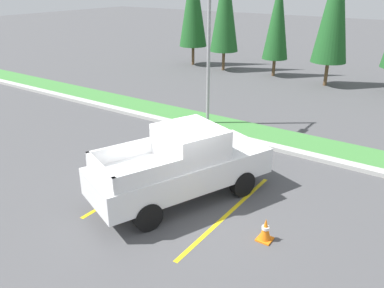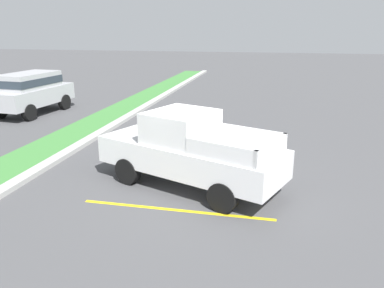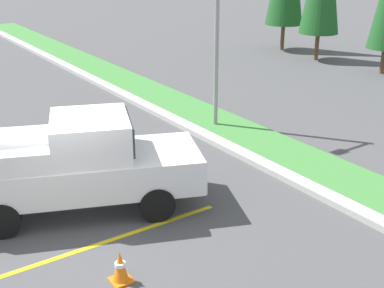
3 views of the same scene
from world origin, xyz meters
name	(u,v)px [view 2 (image 2 of 3)]	position (x,y,z in m)	size (l,w,h in m)	color
ground_plane	(199,182)	(0.00, 0.00, 0.00)	(120.00, 120.00, 0.00)	#4C4C4F
parking_line_near	(176,210)	(-1.84, 0.19, 0.00)	(0.12, 4.80, 0.01)	yellow
parking_line_far	(201,167)	(1.26, 0.19, 0.00)	(0.12, 4.80, 0.01)	yellow
curb_strip	(43,167)	(0.00, 5.00, 0.07)	(56.00, 0.40, 0.15)	#B2B2AD
grass_median	(12,166)	(0.00, 6.10, 0.03)	(56.00, 1.80, 0.06)	#42843D
pickup_truck_main	(188,150)	(-0.27, 0.24, 1.04)	(3.70, 5.54, 2.10)	black
suv_distant	(31,90)	(7.09, 10.10, 1.24)	(4.74, 2.25, 2.10)	black
traffic_cone	(222,147)	(2.57, -0.31, 0.29)	(0.36, 0.36, 0.60)	orange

